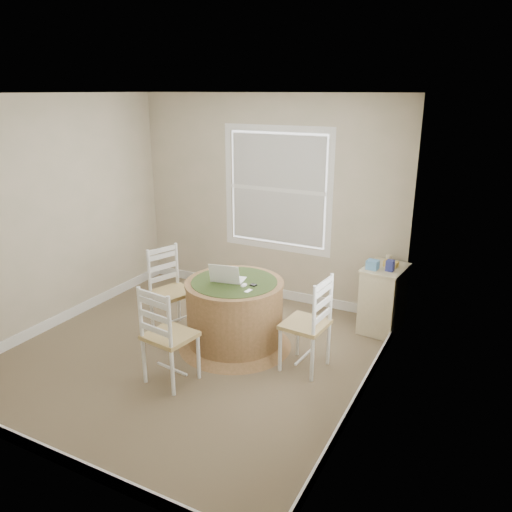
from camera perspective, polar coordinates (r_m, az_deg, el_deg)
The scene contains 14 objects.
room at distance 4.90m, azimuth -5.35°, elevation 2.65°, with size 3.64×3.64×2.64m.
round_table at distance 5.31m, azimuth -2.44°, elevation -6.30°, with size 1.21×1.21×0.74m.
chair_left at distance 5.68m, azimuth -9.48°, elevation -4.08°, with size 0.42×0.40×0.95m, color white, non-canonical shape.
chair_near at distance 4.73m, azimuth -9.80°, elevation -8.91°, with size 0.42×0.40×0.95m, color white, non-canonical shape.
chair_right at distance 4.89m, azimuth 5.66°, elevation -7.72°, with size 0.42×0.40×0.95m, color white, non-canonical shape.
laptop at distance 5.19m, azimuth -3.24°, elevation -2.57°, with size 0.37×0.34×0.23m.
mouse at distance 5.06m, azimuth -1.40°, elevation -3.36°, with size 0.06×0.09×0.03m, color white.
phone at distance 4.93m, azimuth -0.89°, elevation -4.06°, with size 0.04×0.09×0.02m, color #B7BABF.
keys at distance 5.06m, azimuth -0.30°, elevation -3.39°, with size 0.06×0.05×0.03m, color black.
corner_chest at distance 5.85m, azimuth 14.28°, elevation -4.71°, with size 0.48×0.61×0.76m.
tissue_box at distance 5.60m, azimuth 13.20°, elevation -0.97°, with size 0.12×0.12×0.10m, color #5995CD.
box_yellow at distance 5.74m, azimuth 15.15°, elevation -0.87°, with size 0.15×0.10×0.06m, color gold.
box_blue at distance 5.59m, azimuth 15.08°, elevation -1.06°, with size 0.08×0.08×0.12m, color navy.
cup_cream at distance 5.86m, azimuth 14.94°, elevation -0.30°, with size 0.07×0.07×0.09m, color beige.
Camera 1 is at (2.72, -3.80, 2.63)m, focal length 35.00 mm.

